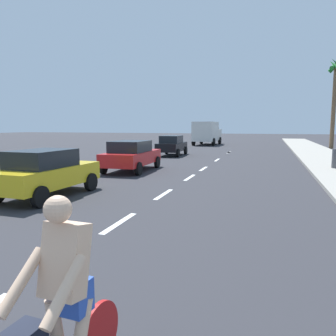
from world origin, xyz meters
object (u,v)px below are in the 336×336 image
(cyclist, at_px, (53,318))
(parked_car_black, at_px, (172,145))
(palm_tree_distant, at_px, (335,84))
(parked_car_yellow, at_px, (46,172))
(delivery_truck, at_px, (207,133))
(parked_car_red, at_px, (132,155))

(cyclist, height_order, parked_car_black, cyclist)
(parked_car_black, xyz_separation_m, palm_tree_distant, (13.38, 12.18, 5.58))
(parked_car_yellow, relative_size, palm_tree_distant, 0.44)
(delivery_truck, distance_m, palm_tree_distant, 14.62)
(parked_car_red, bearing_deg, cyclist, -70.75)
(delivery_truck, height_order, palm_tree_distant, palm_tree_distant)
(palm_tree_distant, bearing_deg, parked_car_black, -137.70)
(cyclist, xyz_separation_m, parked_car_yellow, (-5.43, 7.01, 0.00))
(parked_car_yellow, xyz_separation_m, parked_car_red, (0.17, 6.67, 0.00))
(cyclist, bearing_deg, parked_car_black, -71.95)
(parked_car_black, bearing_deg, delivery_truck, 88.58)
(parked_car_red, bearing_deg, palm_tree_distant, 57.09)
(parked_car_yellow, height_order, delivery_truck, delivery_truck)
(parked_car_yellow, relative_size, parked_car_black, 1.01)
(parked_car_yellow, relative_size, delivery_truck, 0.63)
(parked_car_yellow, height_order, parked_car_black, same)
(parked_car_red, height_order, delivery_truck, delivery_truck)
(cyclist, bearing_deg, palm_tree_distant, -98.45)
(parked_car_red, height_order, parked_car_black, same)
(parked_car_black, bearing_deg, cyclist, -77.32)
(cyclist, distance_m, palm_tree_distant, 36.21)
(parked_car_yellow, bearing_deg, palm_tree_distant, 67.01)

